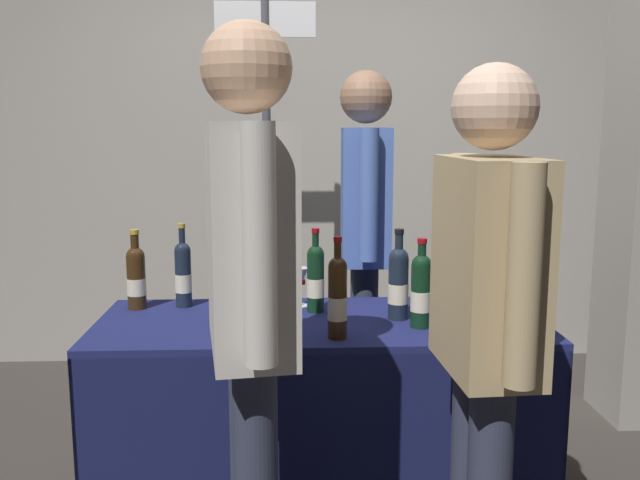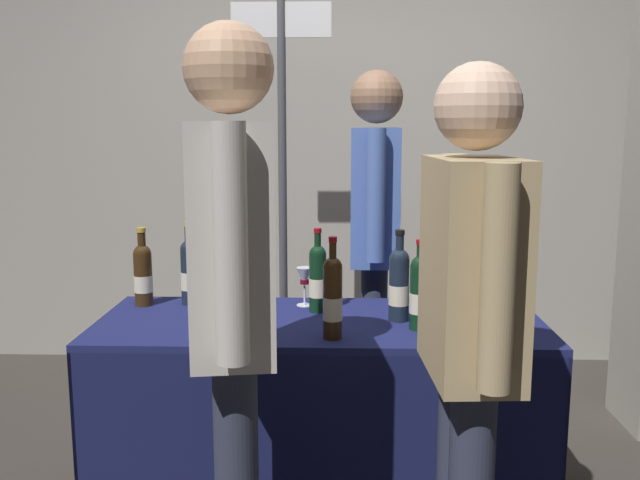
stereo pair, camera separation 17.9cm
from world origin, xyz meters
name	(u,v)px [view 2 (the right image)]	position (x,y,z in m)	size (l,w,h in m)	color
back_partition	(328,158)	(0.00, 1.80, 1.27)	(6.96, 0.12, 2.53)	#9E998E
tasting_table	(320,380)	(0.00, 0.00, 0.51)	(1.65, 0.66, 0.75)	#191E51
featured_wine_bottle	(454,281)	(0.51, 0.10, 0.88)	(0.07, 0.07, 0.30)	black
display_bottle_0	(420,291)	(0.35, -0.11, 0.89)	(0.07, 0.07, 0.32)	black
display_bottle_1	(232,281)	(-0.34, 0.08, 0.88)	(0.08, 0.08, 0.31)	black
display_bottle_2	(189,271)	(-0.53, 0.21, 0.89)	(0.07, 0.07, 0.33)	#192333
display_bottle_3	(318,277)	(-0.01, 0.11, 0.89)	(0.07, 0.07, 0.33)	black
display_bottle_4	(333,297)	(0.05, -0.22, 0.90)	(0.07, 0.07, 0.35)	#38230F
display_bottle_5	(509,291)	(0.68, -0.06, 0.88)	(0.08, 0.08, 0.30)	#38230F
display_bottle_6	(143,273)	(-0.71, 0.19, 0.88)	(0.07, 0.07, 0.31)	#38230F
display_bottle_7	(399,283)	(0.29, 0.00, 0.89)	(0.08, 0.08, 0.34)	#192333
wine_glass_near_vendor	(490,295)	(0.63, 0.05, 0.84)	(0.07, 0.07, 0.12)	silver
wine_glass_mid	(304,278)	(-0.07, 0.20, 0.86)	(0.07, 0.07, 0.16)	silver
flower_vase	(220,288)	(-0.35, -0.08, 0.89)	(0.09, 0.09, 0.37)	tan
vendor_presenter	(375,222)	(0.23, 0.64, 1.03)	(0.23, 0.60, 1.71)	#2D3347
taster_foreground_right	(470,317)	(0.42, -0.70, 0.97)	(0.23, 0.55, 1.62)	#2D3347
taster_foreground_left	(233,280)	(-0.22, -0.65, 1.05)	(0.27, 0.61, 1.73)	#2D3347
booth_signpost	(282,160)	(-0.23, 1.08, 1.29)	(0.50, 0.04, 2.10)	#47474C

